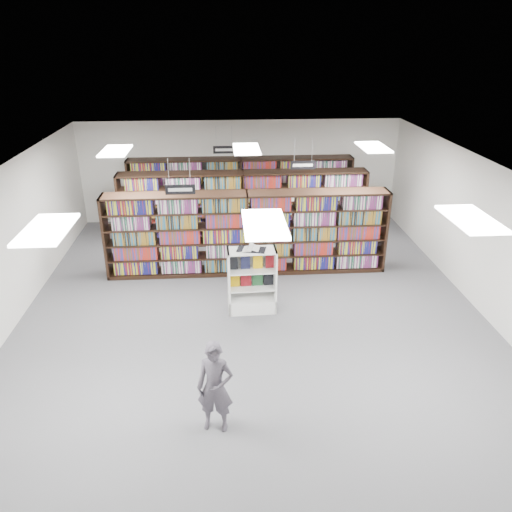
{
  "coord_description": "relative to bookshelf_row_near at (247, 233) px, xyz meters",
  "views": [
    {
      "loc": [
        -0.57,
        -9.57,
        5.62
      ],
      "look_at": [
        0.12,
        0.5,
        1.1
      ],
      "focal_mm": 35.0,
      "sensor_mm": 36.0,
      "label": 1
    }
  ],
  "objects": [
    {
      "name": "bookshelf_row_near",
      "position": [
        0.0,
        0.0,
        0.0
      ],
      "size": [
        7.0,
        0.6,
        2.1
      ],
      "color": "black",
      "rests_on": "floor"
    },
    {
      "name": "aisle_sign_left",
      "position": [
        -1.5,
        -1.0,
        1.48
      ],
      "size": [
        0.65,
        0.02,
        0.8
      ],
      "color": "#B2B2B7",
      "rests_on": "ceiling"
    },
    {
      "name": "open_book",
      "position": [
        -0.02,
        -1.95,
        0.43
      ],
      "size": [
        0.66,
        0.47,
        0.13
      ],
      "rotation": [
        0.0,
        0.0,
        -0.22
      ],
      "color": "black",
      "rests_on": "endcap_display"
    },
    {
      "name": "troffer_back_center",
      "position": [
        0.0,
        0.0,
        2.11
      ],
      "size": [
        0.6,
        1.2,
        0.04
      ],
      "primitive_type": "cube",
      "color": "white",
      "rests_on": "ceiling"
    },
    {
      "name": "bookshelf_row_mid",
      "position": [
        0.0,
        2.0,
        0.0
      ],
      "size": [
        7.0,
        0.6,
        2.1
      ],
      "color": "black",
      "rests_on": "floor"
    },
    {
      "name": "wall_back",
      "position": [
        0.0,
        4.0,
        0.55
      ],
      "size": [
        10.0,
        0.1,
        3.2
      ],
      "primitive_type": "cube",
      "color": "silver",
      "rests_on": "ground"
    },
    {
      "name": "troffer_back_left",
      "position": [
        -3.0,
        0.0,
        2.11
      ],
      "size": [
        0.6,
        1.2,
        0.04
      ],
      "primitive_type": "cube",
      "color": "white",
      "rests_on": "ceiling"
    },
    {
      "name": "bookshelf_row_far",
      "position": [
        0.0,
        3.7,
        0.0
      ],
      "size": [
        7.0,
        0.6,
        2.1
      ],
      "color": "black",
      "rests_on": "floor"
    },
    {
      "name": "troffer_front_center",
      "position": [
        0.0,
        -5.0,
        2.11
      ],
      "size": [
        0.6,
        1.2,
        0.04
      ],
      "primitive_type": "cube",
      "color": "white",
      "rests_on": "ceiling"
    },
    {
      "name": "aisle_sign_right",
      "position": [
        1.5,
        1.0,
        1.48
      ],
      "size": [
        0.65,
        0.02,
        0.8
      ],
      "color": "#B2B2B7",
      "rests_on": "ceiling"
    },
    {
      "name": "aisle_sign_center",
      "position": [
        -0.5,
        3.0,
        1.48
      ],
      "size": [
        0.65,
        0.02,
        0.8
      ],
      "color": "#B2B2B7",
      "rests_on": "ceiling"
    },
    {
      "name": "troffer_front_right",
      "position": [
        3.0,
        -5.0,
        2.11
      ],
      "size": [
        0.6,
        1.2,
        0.04
      ],
      "primitive_type": "cube",
      "color": "white",
      "rests_on": "ceiling"
    },
    {
      "name": "shopper",
      "position": [
        -0.77,
        -5.52,
        -0.28
      ],
      "size": [
        0.62,
        0.47,
        1.53
      ],
      "primitive_type": "imported",
      "rotation": [
        0.0,
        0.0,
        -0.2
      ],
      "color": "#4B4751",
      "rests_on": "floor"
    },
    {
      "name": "wall_right",
      "position": [
        5.0,
        -2.0,
        0.55
      ],
      "size": [
        0.1,
        12.0,
        3.2
      ],
      "primitive_type": "cube",
      "color": "silver",
      "rests_on": "ground"
    },
    {
      "name": "wall_left",
      "position": [
        -5.0,
        -2.0,
        0.55
      ],
      "size": [
        0.1,
        12.0,
        3.2
      ],
      "primitive_type": "cube",
      "color": "silver",
      "rests_on": "ground"
    },
    {
      "name": "endcap_display",
      "position": [
        -0.0,
        -1.92,
        -0.57
      ],
      "size": [
        1.05,
        0.55,
        1.45
      ],
      "rotation": [
        0.0,
        0.0,
        0.03
      ],
      "color": "white",
      "rests_on": "floor"
    },
    {
      "name": "wall_front",
      "position": [
        0.0,
        -8.0,
        0.55
      ],
      "size": [
        10.0,
        0.1,
        3.2
      ],
      "primitive_type": "cube",
      "color": "silver",
      "rests_on": "ground"
    },
    {
      "name": "troffer_front_left",
      "position": [
        -3.0,
        -5.0,
        2.11
      ],
      "size": [
        0.6,
        1.2,
        0.04
      ],
      "primitive_type": "cube",
      "color": "white",
      "rests_on": "ceiling"
    },
    {
      "name": "ceiling",
      "position": [
        0.0,
        -2.0,
        2.15
      ],
      "size": [
        10.0,
        12.0,
        0.1
      ],
      "primitive_type": "cube",
      "color": "white",
      "rests_on": "wall_back"
    },
    {
      "name": "floor",
      "position": [
        0.0,
        -2.0,
        -1.05
      ],
      "size": [
        12.0,
        12.0,
        0.0
      ],
      "primitive_type": "plane",
      "color": "#4D4E52",
      "rests_on": "ground"
    },
    {
      "name": "troffer_back_right",
      "position": [
        3.0,
        0.0,
        2.11
      ],
      "size": [
        0.6,
        1.2,
        0.04
      ],
      "primitive_type": "cube",
      "color": "white",
      "rests_on": "ceiling"
    }
  ]
}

